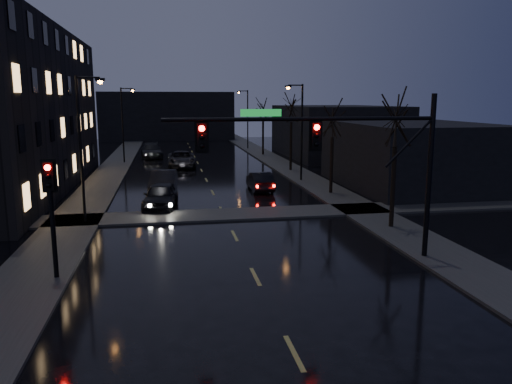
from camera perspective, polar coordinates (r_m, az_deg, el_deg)
name	(u,v)px	position (r m, az deg, el deg)	size (l,w,h in m)	color
sidewalk_left	(107,177)	(45.89, -16.65, 1.69)	(3.00, 140.00, 0.12)	#2D2D2B
sidewalk_right	(294,172)	(47.06, 4.39, 2.32)	(3.00, 140.00, 0.12)	#2D2D2B
sidewalk_cross	(224,215)	(29.54, -3.63, -2.59)	(40.00, 3.00, 0.12)	#2D2D2B
commercial_right_near	(410,155)	(40.87, 17.22, 4.08)	(10.00, 14.00, 5.00)	black
commercial_right_far	(336,131)	(61.62, 9.10, 6.90)	(12.00, 18.00, 6.00)	black
far_block	(167,116)	(88.13, -10.10, 8.57)	(22.00, 10.00, 8.00)	black
signal_mast	(345,147)	(20.44, 10.16, 5.07)	(11.11, 0.41, 7.00)	black
signal_pole_left	(51,202)	(19.91, -22.38, -1.11)	(0.35, 0.41, 4.53)	black
tree_near	(397,110)	(26.75, 15.80, 8.99)	(3.52, 3.52, 8.08)	black
tree_mid_a	(333,113)	(36.02, 8.78, 8.93)	(3.30, 3.30, 7.58)	black
tree_mid_b	(291,101)	(47.53, 4.07, 10.32)	(3.74, 3.74, 8.59)	black
tree_far	(263,105)	(61.20, 0.82, 9.87)	(3.43, 3.43, 7.88)	black
streetlight_l_near	(84,137)	(28.50, -19.04, 5.97)	(1.53, 0.28, 8.00)	black
streetlight_l_far	(124,118)	(55.30, -14.81, 8.13)	(1.53, 0.28, 8.00)	black
streetlight_r_mid	(299,124)	(41.56, 4.98, 7.75)	(1.53, 0.28, 8.00)	black
streetlight_r_far	(246,114)	(68.97, -1.14, 8.88)	(1.53, 0.28, 8.00)	black
oncoming_car_a	(160,196)	(31.89, -10.87, -0.42)	(1.90, 4.71, 1.61)	black
oncoming_car_b	(163,182)	(36.81, -10.53, 1.10)	(1.78, 5.11, 1.68)	black
oncoming_car_c	(182,159)	(51.08, -8.50, 3.73)	(2.71, 5.88, 1.63)	black
oncoming_car_d	(152,151)	(60.09, -11.84, 4.64)	(2.31, 5.68, 1.65)	black
lead_car	(260,181)	(37.48, 0.46, 1.24)	(1.50, 4.31, 1.42)	black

